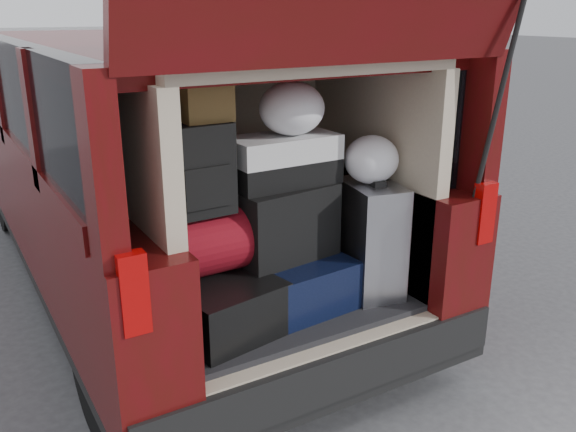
# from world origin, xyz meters

# --- Properties ---
(ground) EXTENTS (80.00, 80.00, 0.00)m
(ground) POSITION_xyz_m (0.00, 0.00, 0.00)
(ground) COLOR #3B3B3D
(ground) RESTS_ON ground
(minivan) EXTENTS (1.90, 5.35, 2.77)m
(minivan) POSITION_xyz_m (0.00, 1.86, 0.91)
(minivan) COLOR black
(minivan) RESTS_ON ground
(load_floor) EXTENTS (1.24, 1.05, 0.55)m
(load_floor) POSITION_xyz_m (0.00, 0.28, 0.28)
(load_floor) COLOR black
(load_floor) RESTS_ON ground
(black_hardshell) EXTENTS (0.55, 0.68, 0.25)m
(black_hardshell) POSITION_xyz_m (-0.37, 0.13, 0.67)
(black_hardshell) COLOR black
(black_hardshell) RESTS_ON load_floor
(navy_hardshell) EXTENTS (0.50, 0.59, 0.24)m
(navy_hardshell) POSITION_xyz_m (0.08, 0.15, 0.67)
(navy_hardshell) COLOR black
(navy_hardshell) RESTS_ON load_floor
(silver_roller) EXTENTS (0.31, 0.43, 0.58)m
(silver_roller) POSITION_xyz_m (0.47, 0.04, 0.84)
(silver_roller) COLOR silver
(silver_roller) RESTS_ON load_floor
(red_duffel) EXTENTS (0.48, 0.32, 0.30)m
(red_duffel) POSITION_xyz_m (-0.35, 0.17, 0.95)
(red_duffel) COLOR maroon
(red_duffel) RESTS_ON black_hardshell
(black_soft_case) EXTENTS (0.54, 0.36, 0.36)m
(black_soft_case) POSITION_xyz_m (0.03, 0.18, 0.97)
(black_soft_case) COLOR black
(black_soft_case) RESTS_ON navy_hardshell
(backpack) EXTENTS (0.28, 0.18, 0.40)m
(backpack) POSITION_xyz_m (-0.41, 0.13, 1.30)
(backpack) COLOR black
(backpack) RESTS_ON red_duffel
(twotone_duffel) EXTENTS (0.53, 0.28, 0.24)m
(twotone_duffel) POSITION_xyz_m (0.05, 0.20, 1.27)
(twotone_duffel) COLOR silver
(twotone_duffel) RESTS_ON black_soft_case
(grocery_sack_lower) EXTENTS (0.21, 0.17, 0.19)m
(grocery_sack_lower) POSITION_xyz_m (-0.35, 0.17, 1.59)
(grocery_sack_lower) COLOR brown
(grocery_sack_lower) RESTS_ON backpack
(plastic_bag_center) EXTENTS (0.33, 0.31, 0.25)m
(plastic_bag_center) POSITION_xyz_m (0.09, 0.19, 1.51)
(plastic_bag_center) COLOR white
(plastic_bag_center) RESTS_ON twotone_duffel
(plastic_bag_right) EXTENTS (0.31, 0.29, 0.24)m
(plastic_bag_right) POSITION_xyz_m (0.47, 0.06, 1.25)
(plastic_bag_right) COLOR white
(plastic_bag_right) RESTS_ON silver_roller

